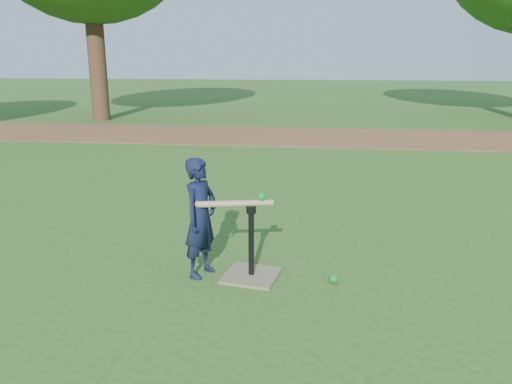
# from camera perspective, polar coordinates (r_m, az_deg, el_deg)

# --- Properties ---
(ground) EXTENTS (80.00, 80.00, 0.00)m
(ground) POSITION_cam_1_polar(r_m,az_deg,el_deg) (4.47, 0.98, -8.10)
(ground) COLOR #285116
(ground) RESTS_ON ground
(dirt_strip) EXTENTS (24.00, 3.00, 0.01)m
(dirt_strip) POSITION_cam_1_polar(r_m,az_deg,el_deg) (11.73, 5.19, 6.35)
(dirt_strip) COLOR brown
(dirt_strip) RESTS_ON ground
(child) EXTENTS (0.35, 0.42, 1.00)m
(child) POSITION_cam_1_polar(r_m,az_deg,el_deg) (4.10, -6.34, -2.94)
(child) COLOR black
(child) RESTS_ON ground
(wiffle_ball_ground) EXTENTS (0.08, 0.08, 0.08)m
(wiffle_ball_ground) POSITION_cam_1_polar(r_m,az_deg,el_deg) (4.13, 8.86, -9.75)
(wiffle_ball_ground) COLOR #0B8221
(wiffle_ball_ground) RESTS_ON ground
(batting_tee) EXTENTS (0.50, 0.50, 0.61)m
(batting_tee) POSITION_cam_1_polar(r_m,az_deg,el_deg) (4.16, -0.54, -8.26)
(batting_tee) COLOR #756B4A
(batting_tee) RESTS_ON ground
(swing_action) EXTENTS (0.63, 0.18, 0.12)m
(swing_action) POSITION_cam_1_polar(r_m,az_deg,el_deg) (3.99, -2.15, -1.16)
(swing_action) COLOR tan
(swing_action) RESTS_ON ground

